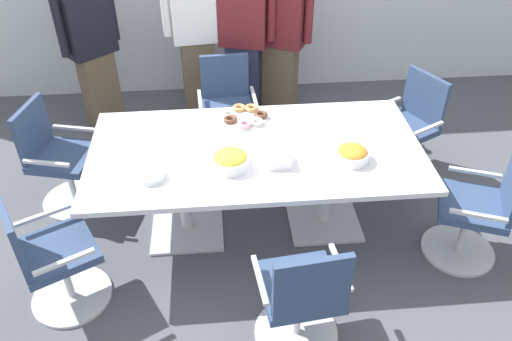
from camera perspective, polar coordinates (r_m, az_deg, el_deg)
The scene contains 17 objects.
ground_plane at distance 4.19m, azimuth 0.00°, elevation -6.04°, with size 10.00×10.00×0.01m, color #4C4F56.
conference_table at distance 3.79m, azimuth 0.00°, elevation 0.90°, with size 2.40×1.20×0.75m.
office_chair_0 at distance 4.72m, azimuth 16.31°, elevation 4.22°, with size 0.73×0.73×0.91m.
office_chair_1 at distance 4.81m, azimuth -3.21°, elevation 6.45°, with size 0.56×0.56×0.91m.
office_chair_2 at distance 4.45m, azimuth -20.94°, elevation 0.89°, with size 0.65×0.65×0.91m.
office_chair_3 at distance 3.61m, azimuth -21.77°, elevation -9.18°, with size 0.73×0.73×0.91m.
office_chair_4 at distance 3.17m, azimuth 5.06°, elevation -14.06°, with size 0.60×0.60×0.91m.
office_chair_5 at distance 4.01m, azimuth 23.40°, elevation -4.32°, with size 0.70×0.70×0.91m.
person_standing_0 at distance 5.19m, azimuth -17.72°, elevation 12.96°, with size 0.52×0.46×1.69m.
person_standing_1 at distance 5.04m, azimuth -6.64°, elevation 15.14°, with size 0.62×0.27×1.87m.
person_standing_2 at distance 5.02m, azimuth -1.43°, elevation 14.69°, with size 0.61×0.33×1.79m.
person_standing_3 at distance 5.09m, azimuth 2.79°, elevation 14.57°, with size 0.58×0.40×1.74m.
snack_bowl_chips_orange at distance 3.63m, azimuth 10.62°, elevation 1.80°, with size 0.23×0.23×0.11m.
snack_bowl_chips_yellow at distance 3.50m, azimuth -2.87°, elevation 1.18°, with size 0.26×0.26×0.12m.
donut_platter at distance 4.05m, azimuth -1.27°, elevation 6.02°, with size 0.36×0.36×0.04m.
plate_stack at distance 3.49m, azimuth -11.52°, elevation -0.59°, with size 0.19×0.19×0.04m.
napkin_pile at distance 3.54m, azimuth 2.59°, elevation 1.20°, with size 0.16×0.16×0.08m, color white.
Camera 1 is at (-0.27, -3.03, 2.88)m, focal length 36.10 mm.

